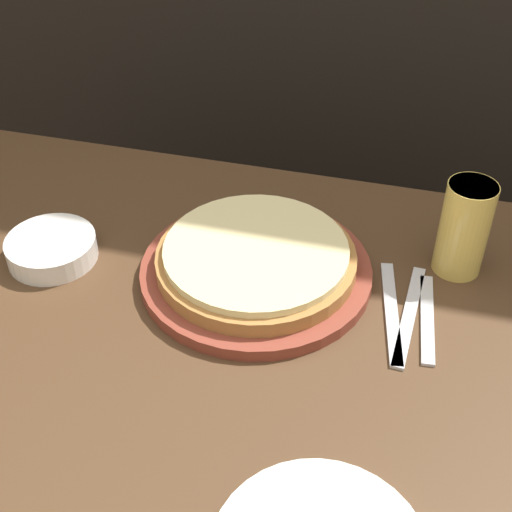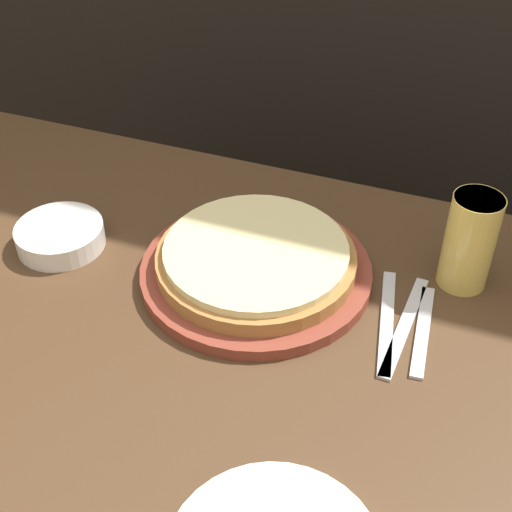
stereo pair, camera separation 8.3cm
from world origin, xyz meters
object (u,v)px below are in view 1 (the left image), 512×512
at_px(dinner_knife, 409,315).
at_px(spoon, 427,318).
at_px(side_bowl, 52,249).
at_px(fork, 391,312).
at_px(pizza_on_board, 256,264).
at_px(beer_glass, 465,225).

xyz_separation_m(dinner_knife, spoon, (0.02, -0.00, 0.00)).
bearing_deg(side_bowl, fork, 1.09).
relative_size(pizza_on_board, dinner_knife, 1.64).
relative_size(side_bowl, spoon, 0.77).
distance_m(side_bowl, dinner_knife, 0.55).
height_order(pizza_on_board, spoon, pizza_on_board).
distance_m(beer_glass, side_bowl, 0.62).
bearing_deg(pizza_on_board, beer_glass, 18.89).
xyz_separation_m(pizza_on_board, fork, (0.21, -0.03, -0.02)).
relative_size(side_bowl, fork, 0.66).
relative_size(beer_glass, fork, 0.71).
relative_size(pizza_on_board, spoon, 1.93).
distance_m(pizza_on_board, fork, 0.21).
xyz_separation_m(fork, dinner_knife, (0.02, 0.00, 0.00)).
bearing_deg(side_bowl, spoon, 0.99).
distance_m(dinner_knife, spoon, 0.02).
bearing_deg(spoon, side_bowl, -179.01).
relative_size(fork, spoon, 1.17).
height_order(side_bowl, fork, side_bowl).
xyz_separation_m(side_bowl, fork, (0.52, 0.01, -0.02)).
bearing_deg(spoon, dinner_knife, 180.00).
xyz_separation_m(pizza_on_board, spoon, (0.26, -0.03, -0.02)).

